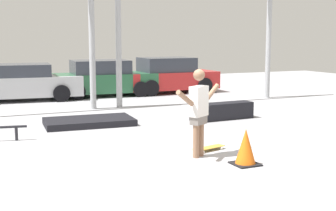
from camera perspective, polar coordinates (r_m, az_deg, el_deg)
ground_plane at (r=9.63m, az=4.74°, el=-5.98°), size 36.00×36.00×0.00m
skateboarder at (r=9.27m, az=3.76°, el=-0.36°), size 1.36×0.85×1.76m
skateboard at (r=9.95m, az=5.02°, el=-5.15°), size 0.80×0.40×0.08m
grind_box at (r=13.68m, az=6.59°, el=-0.69°), size 1.92×0.56×0.48m
manual_pad at (r=12.94m, az=-9.59°, el=-1.96°), size 2.46×1.51×0.18m
canopy_support_right at (r=17.11m, az=3.84°, el=11.18°), size 6.32×0.20×5.08m
parked_car_silver at (r=18.48m, az=-17.42°, el=2.68°), size 4.47×2.34×1.37m
parked_car_green at (r=19.18m, az=-7.89°, el=3.26°), size 4.17×2.17×1.45m
parked_car_red at (r=20.10m, az=0.10°, el=3.64°), size 3.98×2.07×1.51m
traffic_cone at (r=8.91m, az=9.45°, el=-5.03°), size 0.48×0.48×0.69m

